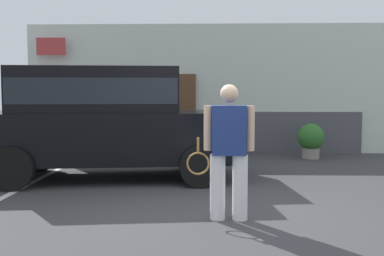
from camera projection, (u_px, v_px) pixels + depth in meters
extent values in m
plane|color=#38383A|center=(208.00, 214.00, 6.09)|extent=(40.00, 40.00, 0.00)
cube|color=silver|center=(19.00, 189.00, 7.68)|extent=(0.12, 4.40, 0.01)
cube|color=silver|center=(208.00, 89.00, 12.44)|extent=(9.66, 0.30, 3.42)
cube|color=#4C4C51|center=(208.00, 132.00, 12.33)|extent=(8.11, 0.10, 1.10)
cube|color=brown|center=(179.00, 114.00, 12.30)|extent=(0.90, 0.06, 2.10)
cube|color=black|center=(112.00, 136.00, 8.59)|extent=(4.79, 2.44, 0.90)
cube|color=black|center=(98.00, 90.00, 8.50)|extent=(3.09, 2.09, 0.80)
cube|color=black|center=(98.00, 91.00, 8.51)|extent=(3.03, 2.11, 0.44)
cylinder|color=black|center=(191.00, 152.00, 9.70)|extent=(0.75, 0.34, 0.72)
cylinder|color=black|center=(200.00, 166.00, 7.82)|extent=(0.75, 0.34, 0.72)
cylinder|color=black|center=(40.00, 154.00, 9.43)|extent=(0.75, 0.34, 0.72)
cylinder|color=black|center=(12.00, 169.00, 7.54)|extent=(0.75, 0.34, 0.72)
cylinder|color=white|center=(240.00, 187.00, 5.80)|extent=(0.19, 0.19, 0.82)
cylinder|color=white|center=(218.00, 187.00, 5.82)|extent=(0.19, 0.19, 0.82)
cube|color=navy|center=(229.00, 130.00, 5.76)|extent=(0.43, 0.28, 0.61)
sphere|color=beige|center=(229.00, 94.00, 5.72)|extent=(0.23, 0.23, 0.23)
cylinder|color=beige|center=(250.00, 128.00, 5.74)|extent=(0.11, 0.11, 0.56)
cylinder|color=beige|center=(208.00, 128.00, 5.77)|extent=(0.11, 0.11, 0.56)
torus|color=olive|center=(198.00, 164.00, 5.86)|extent=(0.37, 0.04, 0.37)
cylinder|color=olive|center=(198.00, 145.00, 5.85)|extent=(0.03, 0.03, 0.20)
cylinder|color=gray|center=(311.00, 153.00, 11.29)|extent=(0.42, 0.42, 0.26)
sphere|color=#2D6B28|center=(311.00, 137.00, 11.26)|extent=(0.65, 0.65, 0.65)
cylinder|color=silver|center=(37.00, 95.00, 12.17)|extent=(0.05, 0.05, 3.09)
cube|color=#B23838|center=(51.00, 46.00, 12.06)|extent=(0.75, 0.06, 0.45)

